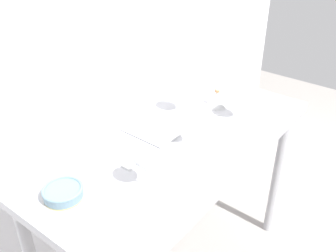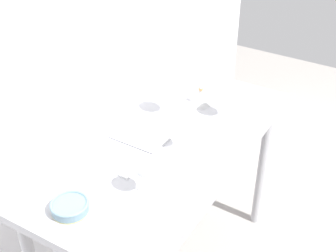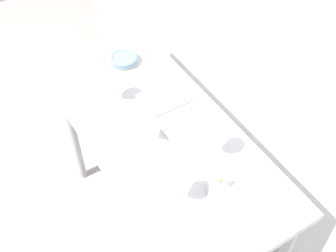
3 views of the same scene
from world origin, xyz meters
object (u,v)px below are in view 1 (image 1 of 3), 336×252
wine_glass_near_left (145,158)px  decanter_funnel (217,98)px  wine_glass_near_right (242,97)px  wine_glass_far_right (182,90)px  tasting_sheet_upper (207,125)px  wine_glass_near_center (191,122)px  tasting_bowl (63,192)px  open_notebook (139,140)px

wine_glass_near_left → decanter_funnel: size_ratio=1.44×
wine_glass_near_right → wine_glass_far_right: bearing=113.9°
tasting_sheet_upper → wine_glass_near_center: bearing=163.3°
wine_glass_near_center → wine_glass_near_right: 0.34m
wine_glass_far_right → wine_glass_near_center: wine_glass_far_right is taller
wine_glass_near_right → wine_glass_near_left: (-0.66, 0.03, 0.01)m
tasting_sheet_upper → tasting_bowl: bearing=143.4°
wine_glass_far_right → decanter_funnel: (0.16, -0.10, -0.08)m
wine_glass_near_center → wine_glass_near_left: 0.32m
decanter_funnel → wine_glass_far_right: bearing=148.1°
tasting_sheet_upper → wine_glass_far_right: bearing=52.3°
wine_glass_near_left → tasting_bowl: size_ratio=1.22×
decanter_funnel → wine_glass_near_left: bearing=-169.2°
wine_glass_near_center → wine_glass_far_right: bearing=43.1°
wine_glass_near_center → tasting_bowl: wine_glass_near_center is taller
open_notebook → tasting_sheet_upper: open_notebook is taller
wine_glass_far_right → wine_glass_near_left: wine_glass_near_left is taller
tasting_sheet_upper → open_notebook: bearing=123.9°
open_notebook → wine_glass_near_center: bearing=-61.3°
wine_glass_near_right → decanter_funnel: 0.18m
tasting_sheet_upper → decanter_funnel: (0.20, 0.07, 0.04)m
open_notebook → tasting_sheet_upper: bearing=-28.5°
wine_glass_far_right → tasting_bowl: wine_glass_far_right is taller
wine_glass_near_left → wine_glass_near_center: bearing=5.2°
tasting_sheet_upper → wine_glass_near_right: bearing=-57.8°
wine_glass_near_right → tasting_bowl: 0.92m
tasting_bowl → decanter_funnel: bearing=-3.3°
tasting_bowl → wine_glass_near_center: bearing=-16.3°
tasting_sheet_upper → decanter_funnel: size_ratio=1.73×
wine_glass_near_center → wine_glass_near_right: size_ratio=0.97×
wine_glass_near_center → wine_glass_near_left: size_ratio=0.91×
wine_glass_near_right → wine_glass_near_left: bearing=177.7°
wine_glass_near_left → tasting_bowl: 0.31m
wine_glass_near_center → open_notebook: 0.25m
decanter_funnel → tasting_sheet_upper: bearing=-159.8°
wine_glass_near_center → decanter_funnel: size_ratio=1.31×
open_notebook → tasting_bowl: (-0.44, -0.04, 0.02)m
wine_glass_far_right → wine_glass_near_center: 0.30m
wine_glass_near_right → decanter_funnel: (0.05, 0.16, -0.08)m
open_notebook → tasting_sheet_upper: (0.29, -0.16, -0.00)m
wine_glass_far_right → tasting_sheet_upper: (-0.03, -0.17, -0.12)m
wine_glass_near_center → tasting_bowl: bearing=163.7°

